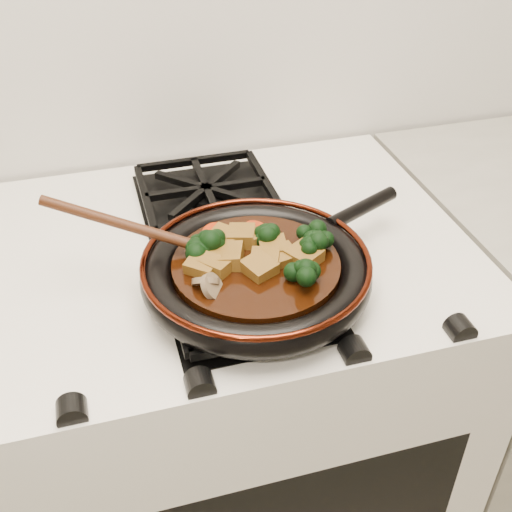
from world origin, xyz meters
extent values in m
cube|color=white|center=(0.00, 1.69, 0.45)|extent=(0.76, 0.60, 0.90)
cylinder|color=black|center=(0.01, 1.56, 0.93)|extent=(0.29, 0.29, 0.01)
torus|color=black|center=(0.01, 1.56, 0.94)|extent=(0.32, 0.32, 0.04)
torus|color=#48160A|center=(0.01, 1.56, 0.96)|extent=(0.32, 0.32, 0.01)
cylinder|color=black|center=(0.21, 1.65, 0.96)|extent=(0.14, 0.08, 0.02)
cylinder|color=black|center=(0.01, 1.56, 0.95)|extent=(0.23, 0.23, 0.02)
cube|color=brown|center=(-0.04, 1.56, 0.97)|extent=(0.06, 0.06, 0.02)
cube|color=brown|center=(0.08, 1.54, 0.97)|extent=(0.06, 0.06, 0.02)
cube|color=brown|center=(0.01, 1.61, 0.97)|extent=(0.05, 0.05, 0.03)
cube|color=brown|center=(0.05, 1.55, 0.97)|extent=(0.04, 0.04, 0.02)
cube|color=brown|center=(-0.06, 1.56, 0.97)|extent=(0.06, 0.06, 0.03)
cube|color=brown|center=(0.01, 1.53, 0.97)|extent=(0.05, 0.05, 0.03)
cube|color=brown|center=(0.02, 1.55, 0.97)|extent=(0.05, 0.05, 0.03)
cube|color=brown|center=(-0.02, 1.61, 0.97)|extent=(0.06, 0.06, 0.03)
cube|color=brown|center=(-0.03, 1.57, 0.97)|extent=(0.06, 0.06, 0.03)
cube|color=brown|center=(0.02, 1.60, 0.97)|extent=(0.05, 0.05, 0.03)
cube|color=brown|center=(0.04, 1.57, 0.97)|extent=(0.04, 0.04, 0.03)
cylinder|color=#AF2504|center=(0.03, 1.63, 0.96)|extent=(0.03, 0.03, 0.02)
cylinder|color=#AF2504|center=(0.01, 1.55, 0.96)|extent=(0.03, 0.03, 0.02)
cylinder|color=#AF2504|center=(-0.04, 1.58, 0.96)|extent=(0.03, 0.03, 0.02)
cylinder|color=#AF2504|center=(-0.03, 1.64, 0.96)|extent=(0.03, 0.03, 0.02)
cylinder|color=#7A6346|center=(-0.06, 1.53, 0.97)|extent=(0.04, 0.04, 0.03)
cylinder|color=#7A6346|center=(-0.06, 1.60, 0.97)|extent=(0.04, 0.04, 0.02)
cylinder|color=#7A6346|center=(-0.05, 1.61, 0.97)|extent=(0.04, 0.04, 0.02)
cylinder|color=#7A6346|center=(-0.06, 1.51, 0.97)|extent=(0.04, 0.05, 0.04)
ellipsoid|color=#421F0E|center=(-0.03, 1.59, 0.96)|extent=(0.07, 0.06, 0.02)
cylinder|color=#421F0E|center=(-0.14, 1.63, 1.00)|extent=(0.02, 0.02, 0.25)
camera|label=1|loc=(-0.18, 0.89, 1.49)|focal=45.00mm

